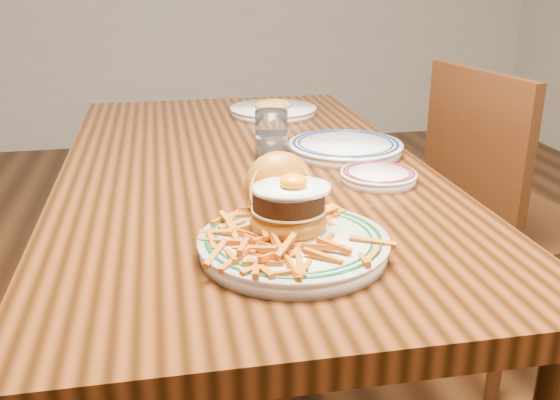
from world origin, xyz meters
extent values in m
cube|color=black|center=(0.00, 0.00, 0.72)|extent=(0.85, 1.60, 0.05)
cylinder|color=black|center=(-0.36, 0.74, 0.35)|extent=(0.07, 0.07, 0.70)
cylinder|color=black|center=(0.36, 0.74, 0.35)|extent=(0.07, 0.07, 0.70)
cube|color=#421B0D|center=(0.86, 0.16, 0.45)|extent=(0.50, 0.50, 0.04)
cube|color=#421B0D|center=(0.66, 0.13, 0.70)|extent=(0.10, 0.43, 0.47)
cylinder|color=#421B0D|center=(1.01, 0.38, 0.21)|extent=(0.04, 0.04, 0.42)
cylinder|color=#421B0D|center=(0.64, 0.32, 0.21)|extent=(0.04, 0.04, 0.42)
cylinder|color=#421B0D|center=(0.70, -0.05, 0.21)|extent=(0.04, 0.04, 0.42)
cylinder|color=silver|center=(0.01, -0.51, 0.76)|extent=(0.30, 0.30, 0.02)
cylinder|color=silver|center=(0.01, -0.51, 0.78)|extent=(0.31, 0.31, 0.01)
torus|color=#0C431F|center=(0.01, -0.51, 0.78)|extent=(0.29, 0.29, 0.01)
torus|color=#0C431F|center=(0.01, -0.51, 0.78)|extent=(0.26, 0.26, 0.01)
ellipsoid|color=#925112|center=(0.01, -0.47, 0.79)|extent=(0.13, 0.13, 0.06)
cylinder|color=#D4C684|center=(0.01, -0.47, 0.82)|extent=(0.12, 0.12, 0.00)
cylinder|color=black|center=(0.01, -0.47, 0.83)|extent=(0.12, 0.12, 0.03)
ellipsoid|color=white|center=(0.01, -0.48, 0.85)|extent=(0.13, 0.11, 0.01)
ellipsoid|color=orange|center=(0.02, -0.48, 0.87)|extent=(0.05, 0.05, 0.03)
ellipsoid|color=#925112|center=(0.01, -0.40, 0.83)|extent=(0.13, 0.10, 0.14)
cylinder|color=#D4C684|center=(0.01, -0.42, 0.83)|extent=(0.11, 0.04, 0.11)
cylinder|color=silver|center=(0.27, -0.19, 0.76)|extent=(0.16, 0.16, 0.02)
cylinder|color=silver|center=(0.27, -0.19, 0.77)|extent=(0.17, 0.17, 0.01)
torus|color=#5B1420|center=(0.27, -0.19, 0.77)|extent=(0.16, 0.16, 0.01)
torus|color=#5B1420|center=(0.27, -0.19, 0.77)|extent=(0.14, 0.14, 0.01)
cube|color=silver|center=(0.29, -0.18, 0.77)|extent=(0.09, 0.07, 0.00)
cylinder|color=silver|center=(0.26, 0.04, 0.76)|extent=(0.28, 0.28, 0.02)
cylinder|color=silver|center=(0.26, 0.04, 0.77)|extent=(0.29, 0.29, 0.01)
torus|color=#0D1944|center=(0.26, 0.04, 0.78)|extent=(0.27, 0.27, 0.01)
torus|color=#0D1944|center=(0.26, 0.04, 0.78)|extent=(0.24, 0.24, 0.01)
cylinder|color=white|center=(0.07, 0.04, 0.81)|extent=(0.08, 0.08, 0.12)
cylinder|color=silver|center=(0.07, 0.04, 0.78)|extent=(0.07, 0.07, 0.06)
cylinder|color=silver|center=(0.16, 0.51, 0.76)|extent=(0.27, 0.27, 0.02)
cylinder|color=silver|center=(0.16, 0.51, 0.77)|extent=(0.27, 0.27, 0.01)
ellipsoid|color=#C48538|center=(0.16, 0.51, 0.78)|extent=(0.12, 0.10, 0.03)
camera|label=1|loc=(-0.19, -1.41, 1.19)|focal=40.00mm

